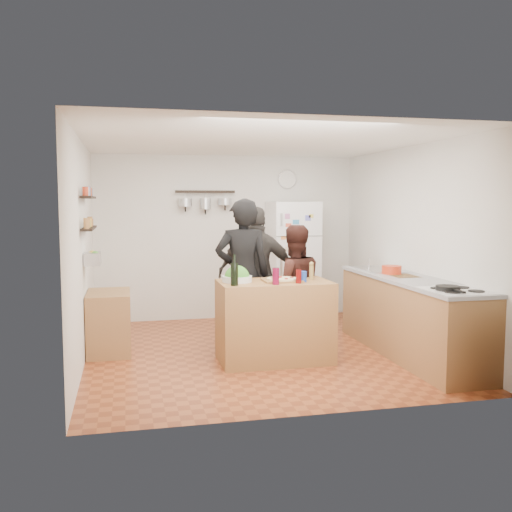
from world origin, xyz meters
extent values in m
plane|color=brown|center=(0.00, 0.00, 0.00)|extent=(4.20, 4.20, 0.00)
plane|color=white|center=(0.00, 0.00, 2.50)|extent=(4.20, 4.20, 0.00)
plane|color=silver|center=(0.00, 2.10, 1.25)|extent=(4.00, 0.00, 4.00)
plane|color=silver|center=(-2.00, 0.00, 1.25)|extent=(0.00, 4.20, 4.20)
plane|color=silver|center=(2.00, 0.00, 1.25)|extent=(0.00, 4.20, 4.20)
cube|color=olive|center=(0.10, -0.42, 0.46)|extent=(1.25, 0.72, 0.91)
cube|color=brown|center=(0.18, -0.44, 0.92)|extent=(0.42, 0.34, 0.02)
cylinder|color=#CFBA88|center=(0.18, -0.44, 0.94)|extent=(0.34, 0.34, 0.02)
cylinder|color=silver|center=(-0.32, -0.37, 0.94)|extent=(0.33, 0.33, 0.07)
cylinder|color=black|center=(-0.40, -0.64, 1.03)|extent=(0.08, 0.08, 0.24)
cylinder|color=#5E0823|center=(0.05, -0.66, 1.00)|extent=(0.07, 0.07, 0.18)
cylinder|color=#5C0807|center=(0.32, -0.62, 0.99)|extent=(0.06, 0.06, 0.15)
cylinder|color=olive|center=(0.55, -0.37, 0.99)|extent=(0.05, 0.05, 0.16)
cylinder|color=#1B3994|center=(0.40, -0.54, 0.97)|extent=(0.07, 0.07, 0.12)
imported|color=black|center=(-0.15, 0.18, 0.92)|extent=(0.71, 0.50, 1.84)
imported|color=black|center=(0.45, 0.03, 0.76)|extent=(0.77, 0.62, 1.52)
imported|color=#2B2826|center=(0.13, 0.61, 0.87)|extent=(1.10, 0.71, 1.74)
cube|color=#9E7042|center=(1.70, -0.55, 0.45)|extent=(0.63, 2.63, 0.90)
cube|color=white|center=(1.70, -1.50, 0.91)|extent=(0.60, 0.62, 0.02)
cylinder|color=black|center=(1.60, -1.50, 0.94)|extent=(0.24, 0.24, 0.05)
cube|color=silver|center=(1.70, 0.30, 0.92)|extent=(0.50, 0.80, 0.03)
cube|color=brown|center=(1.70, -0.36, 0.91)|extent=(0.30, 0.40, 0.02)
cylinder|color=red|center=(1.65, -0.15, 0.97)|extent=(0.24, 0.24, 0.10)
cube|color=white|center=(0.95, 1.75, 0.90)|extent=(0.70, 0.68, 1.80)
cylinder|color=silver|center=(0.95, 2.08, 2.15)|extent=(0.30, 0.03, 0.30)
cube|color=black|center=(-1.93, 0.20, 1.50)|extent=(0.12, 1.00, 0.02)
cube|color=black|center=(-1.93, 0.20, 1.85)|extent=(0.12, 1.00, 0.02)
cube|color=silver|center=(-1.90, 0.20, 1.15)|extent=(0.18, 0.35, 0.14)
cube|color=#A26F44|center=(-1.74, 0.38, 0.36)|extent=(0.50, 0.80, 0.73)
cube|color=black|center=(-0.35, 2.00, 1.95)|extent=(0.90, 0.04, 0.04)
camera|label=1|loc=(-1.51, -6.55, 1.80)|focal=40.00mm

